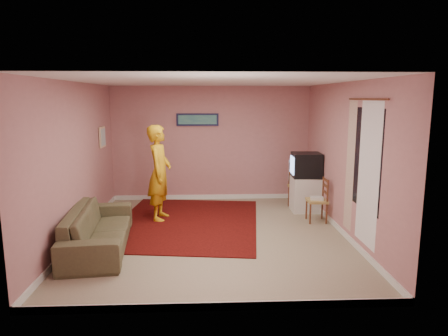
{
  "coord_description": "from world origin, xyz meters",
  "views": [
    {
      "loc": [
        -0.1,
        -6.6,
        2.34
      ],
      "look_at": [
        0.22,
        0.6,
        1.07
      ],
      "focal_mm": 32.0,
      "sensor_mm": 36.0,
      "label": 1
    }
  ],
  "objects_px": {
    "tv_cabinet": "(305,194)",
    "crt_tv": "(306,165)",
    "chair_a": "(301,181)",
    "chair_b": "(317,195)",
    "sofa": "(99,228)",
    "person": "(159,173)"
  },
  "relations": [
    {
      "from": "tv_cabinet",
      "to": "crt_tv",
      "type": "bearing_deg",
      "value": 177.5
    },
    {
      "from": "crt_tv",
      "to": "chair_b",
      "type": "distance_m",
      "value": 0.86
    },
    {
      "from": "sofa",
      "to": "person",
      "type": "xyz_separation_m",
      "value": [
        0.79,
        1.48,
        0.6
      ]
    },
    {
      "from": "crt_tv",
      "to": "person",
      "type": "relative_size",
      "value": 0.33
    },
    {
      "from": "tv_cabinet",
      "to": "sofa",
      "type": "height_order",
      "value": "tv_cabinet"
    },
    {
      "from": "chair_a",
      "to": "person",
      "type": "xyz_separation_m",
      "value": [
        -2.9,
        -0.66,
        0.33
      ]
    },
    {
      "from": "chair_a",
      "to": "person",
      "type": "relative_size",
      "value": 0.29
    },
    {
      "from": "sofa",
      "to": "person",
      "type": "relative_size",
      "value": 1.2
    },
    {
      "from": "person",
      "to": "chair_a",
      "type": "bearing_deg",
      "value": -70.67
    },
    {
      "from": "sofa",
      "to": "chair_b",
      "type": "bearing_deg",
      "value": -78.49
    },
    {
      "from": "crt_tv",
      "to": "tv_cabinet",
      "type": "bearing_deg",
      "value": -0.0
    },
    {
      "from": "tv_cabinet",
      "to": "chair_b",
      "type": "relative_size",
      "value": 1.58
    },
    {
      "from": "tv_cabinet",
      "to": "chair_a",
      "type": "distance_m",
      "value": 0.32
    },
    {
      "from": "chair_a",
      "to": "sofa",
      "type": "xyz_separation_m",
      "value": [
        -3.69,
        -2.14,
        -0.27
      ]
    },
    {
      "from": "tv_cabinet",
      "to": "chair_a",
      "type": "bearing_deg",
      "value": 105.43
    },
    {
      "from": "crt_tv",
      "to": "chair_a",
      "type": "relative_size",
      "value": 1.15
    },
    {
      "from": "chair_a",
      "to": "chair_b",
      "type": "relative_size",
      "value": 1.15
    },
    {
      "from": "chair_b",
      "to": "sofa",
      "type": "relative_size",
      "value": 0.21
    },
    {
      "from": "chair_a",
      "to": "chair_b",
      "type": "height_order",
      "value": "chair_a"
    },
    {
      "from": "tv_cabinet",
      "to": "sofa",
      "type": "bearing_deg",
      "value": -152.78
    },
    {
      "from": "tv_cabinet",
      "to": "crt_tv",
      "type": "height_order",
      "value": "crt_tv"
    },
    {
      "from": "tv_cabinet",
      "to": "chair_a",
      "type": "height_order",
      "value": "chair_a"
    }
  ]
}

